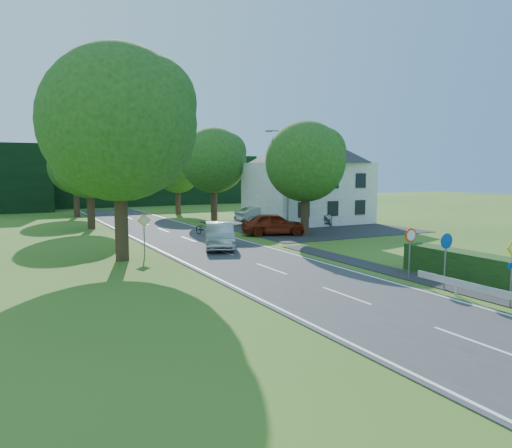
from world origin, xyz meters
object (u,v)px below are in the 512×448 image
streetlight (286,176)px  motorcycle (204,228)px  parasol (295,213)px  parked_car_silver_a (261,215)px  moving_car (219,236)px  parked_car_red (274,224)px  parked_car_silver_b (327,216)px

streetlight → motorcycle: 7.57m
streetlight → parasol: size_ratio=3.52×
parked_car_silver_a → parasol: bearing=-138.8°
moving_car → parked_car_silver_a: moving_car is taller
streetlight → moving_car: 9.84m
motorcycle → parasol: bearing=1.3°
streetlight → parked_car_silver_a: (1.46, 6.81, -3.63)m
parasol → motorcycle: bearing=-164.0°
streetlight → parked_car_red: 3.94m
parked_car_red → parked_car_silver_b: bearing=-40.1°
streetlight → parked_car_silver_b: size_ratio=1.51×
moving_car → motorcycle: (1.50, 6.50, -0.30)m
parked_car_red → streetlight: bearing=-45.0°
motorcycle → parked_car_silver_a: bearing=19.1°
parked_car_red → parked_car_silver_b: (8.26, 4.67, -0.10)m
moving_car → parked_car_silver_b: (14.56, 8.85, -0.07)m
moving_car → parasol: bearing=60.7°
streetlight → parasol: (3.60, 4.48, -3.40)m
moving_car → parked_car_silver_a: 14.87m
parked_car_silver_b → parasol: 3.25m
moving_car → parked_car_red: (6.30, 4.18, 0.02)m
parked_car_silver_b → moving_car: bearing=88.7°
parked_car_red → parked_car_silver_a: (2.92, 7.48, -0.04)m
moving_car → parked_car_silver_b: moving_car is taller
streetlight → parked_car_silver_b: streetlight is taller
moving_car → motorcycle: moving_car is taller
streetlight → parked_car_red: size_ratio=1.64×
parked_car_silver_b → streetlight: bearing=87.9°
parked_car_silver_a → parked_car_silver_b: 6.04m
streetlight → moving_car: streetlight is taller
parked_car_silver_b → parked_car_red: bearing=86.9°
motorcycle → parked_car_silver_b: (13.06, 2.35, 0.22)m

